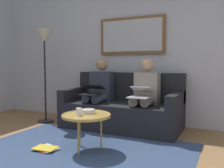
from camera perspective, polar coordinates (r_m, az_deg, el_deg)
wall_rear at (r=4.48m, az=5.01°, el=7.85°), size 6.00×0.12×2.60m
area_rug at (r=3.07m, az=-7.08°, el=-15.15°), size 2.60×1.80×0.01m
couch at (r=4.09m, az=2.53°, el=-5.71°), size 1.91×0.90×0.90m
framed_mirror at (r=4.41m, az=4.59°, el=11.16°), size 1.20×0.05×0.65m
coffee_table at (r=2.98m, az=-6.00°, el=-7.38°), size 0.59×0.59×0.45m
cup at (r=2.93m, az=-7.73°, el=-6.42°), size 0.07×0.07×0.09m
bowl at (r=3.05m, az=-5.63°, el=-6.35°), size 0.17×0.17×0.05m
person_left at (r=3.84m, az=7.75°, el=-1.94°), size 0.38×0.58×1.14m
laptop_silver at (r=3.62m, az=6.62°, el=-2.06°), size 0.31×0.36×0.16m
person_right at (r=4.16m, az=-2.99°, el=-1.42°), size 0.38×0.58×1.14m
laptop_black at (r=3.95m, az=-4.62°, el=-1.44°), size 0.31×0.37×0.16m
magazine_stack at (r=3.18m, az=-15.22°, el=-14.27°), size 0.35×0.29×0.03m
standing_lamp at (r=4.55m, az=-15.49°, el=8.54°), size 0.32×0.32×1.66m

